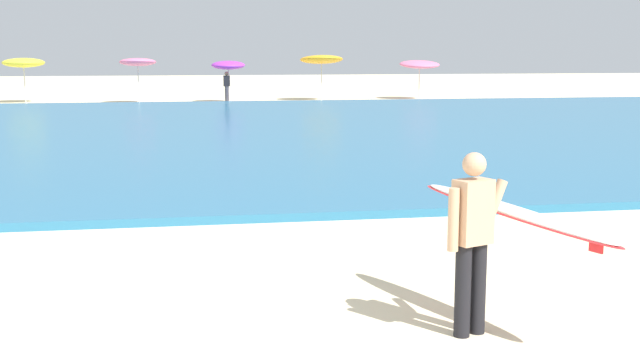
{
  "coord_description": "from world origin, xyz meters",
  "views": [
    {
      "loc": [
        0.29,
        -6.24,
        2.65
      ],
      "look_at": [
        1.87,
        3.09,
        1.1
      ],
      "focal_mm": 44.74,
      "sensor_mm": 36.0,
      "label": 1
    }
  ],
  "objects_px": {
    "surfer_with_board": "(492,225)",
    "beach_umbrella_3": "(228,65)",
    "beach_umbrella_4": "(321,60)",
    "beachgoer_near_row_left": "(227,86)",
    "beach_umbrella_1": "(23,63)",
    "beach_umbrella_2": "(138,62)",
    "beach_umbrella_5": "(420,64)"
  },
  "relations": [
    {
      "from": "surfer_with_board",
      "to": "beach_umbrella_1",
      "type": "xyz_separation_m",
      "value": [
        -10.76,
        35.6,
        0.99
      ]
    },
    {
      "from": "beach_umbrella_5",
      "to": "beachgoer_near_row_left",
      "type": "height_order",
      "value": "beach_umbrella_5"
    },
    {
      "from": "beach_umbrella_3",
      "to": "beach_umbrella_1",
      "type": "bearing_deg",
      "value": 172.24
    },
    {
      "from": "beach_umbrella_3",
      "to": "beachgoer_near_row_left",
      "type": "relative_size",
      "value": 1.37
    },
    {
      "from": "surfer_with_board",
      "to": "beach_umbrella_2",
      "type": "height_order",
      "value": "beach_umbrella_2"
    },
    {
      "from": "beach_umbrella_4",
      "to": "beachgoer_near_row_left",
      "type": "relative_size",
      "value": 1.57
    },
    {
      "from": "surfer_with_board",
      "to": "beach_umbrella_3",
      "type": "bearing_deg",
      "value": 90.93
    },
    {
      "from": "beach_umbrella_4",
      "to": "beachgoer_near_row_left",
      "type": "height_order",
      "value": "beach_umbrella_4"
    },
    {
      "from": "surfer_with_board",
      "to": "beach_umbrella_2",
      "type": "relative_size",
      "value": 1.08
    },
    {
      "from": "beach_umbrella_1",
      "to": "beach_umbrella_5",
      "type": "xyz_separation_m",
      "value": [
        20.63,
        -0.3,
        -0.14
      ]
    },
    {
      "from": "surfer_with_board",
      "to": "beach_umbrella_2",
      "type": "distance_m",
      "value": 34.54
    },
    {
      "from": "beach_umbrella_2",
      "to": "beachgoer_near_row_left",
      "type": "xyz_separation_m",
      "value": [
        4.38,
        -0.35,
        -1.21
      ]
    },
    {
      "from": "beach_umbrella_1",
      "to": "beach_umbrella_5",
      "type": "bearing_deg",
      "value": -0.84
    },
    {
      "from": "beach_umbrella_5",
      "to": "beach_umbrella_2",
      "type": "bearing_deg",
      "value": -175.61
    },
    {
      "from": "surfer_with_board",
      "to": "beach_umbrella_2",
      "type": "xyz_separation_m",
      "value": [
        -5.05,
        34.16,
        1.03
      ]
    },
    {
      "from": "beach_umbrella_5",
      "to": "beach_umbrella_4",
      "type": "bearing_deg",
      "value": -176.97
    },
    {
      "from": "surfer_with_board",
      "to": "beach_umbrella_3",
      "type": "distance_m",
      "value": 34.23
    },
    {
      "from": "surfer_with_board",
      "to": "beach_umbrella_3",
      "type": "xyz_separation_m",
      "value": [
        -0.55,
        34.21,
        0.86
      ]
    },
    {
      "from": "beach_umbrella_1",
      "to": "beach_umbrella_2",
      "type": "xyz_separation_m",
      "value": [
        5.71,
        -1.45,
        0.04
      ]
    },
    {
      "from": "beach_umbrella_1",
      "to": "beach_umbrella_2",
      "type": "distance_m",
      "value": 5.89
    },
    {
      "from": "beach_umbrella_2",
      "to": "beach_umbrella_4",
      "type": "height_order",
      "value": "beach_umbrella_4"
    },
    {
      "from": "surfer_with_board",
      "to": "beachgoer_near_row_left",
      "type": "bearing_deg",
      "value": 91.14
    },
    {
      "from": "beach_umbrella_2",
      "to": "beach_umbrella_3",
      "type": "relative_size",
      "value": 1.07
    },
    {
      "from": "beach_umbrella_1",
      "to": "beach_umbrella_3",
      "type": "relative_size",
      "value": 1.05
    },
    {
      "from": "beach_umbrella_1",
      "to": "beach_umbrella_4",
      "type": "distance_m",
      "value": 15.18
    },
    {
      "from": "surfer_with_board",
      "to": "beach_umbrella_3",
      "type": "height_order",
      "value": "beach_umbrella_3"
    },
    {
      "from": "surfer_with_board",
      "to": "beach_umbrella_4",
      "type": "xyz_separation_m",
      "value": [
        4.4,
        35.01,
        1.13
      ]
    },
    {
      "from": "beach_umbrella_3",
      "to": "beachgoer_near_row_left",
      "type": "height_order",
      "value": "beach_umbrella_3"
    },
    {
      "from": "beach_umbrella_3",
      "to": "beach_umbrella_5",
      "type": "bearing_deg",
      "value": 5.96
    },
    {
      "from": "beach_umbrella_5",
      "to": "beachgoer_near_row_left",
      "type": "bearing_deg",
      "value": -171.9
    },
    {
      "from": "beach_umbrella_2",
      "to": "beach_umbrella_4",
      "type": "xyz_separation_m",
      "value": [
        9.45,
        0.86,
        0.1
      ]
    },
    {
      "from": "surfer_with_board",
      "to": "beach_umbrella_4",
      "type": "relative_size",
      "value": 1.01
    }
  ]
}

